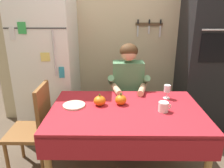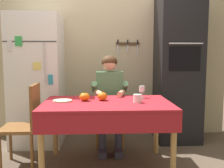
{
  "view_description": "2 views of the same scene",
  "coord_description": "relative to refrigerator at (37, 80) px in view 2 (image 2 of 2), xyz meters",
  "views": [
    {
      "loc": [
        -0.11,
        -1.72,
        1.62
      ],
      "look_at": [
        -0.13,
        0.17,
        0.96
      ],
      "focal_mm": 34.85,
      "sensor_mm": 36.0,
      "label": 1
    },
    {
      "loc": [
        -0.08,
        -2.73,
        1.27
      ],
      "look_at": [
        0.06,
        0.21,
        0.93
      ],
      "focal_mm": 42.02,
      "sensor_mm": 36.0,
      "label": 2
    }
  ],
  "objects": [
    {
      "name": "dining_table",
      "position": [
        0.95,
        -0.88,
        -0.24
      ],
      "size": [
        1.4,
        0.9,
        0.74
      ],
      "color": "tan",
      "rests_on": "ground"
    },
    {
      "name": "wine_glass",
      "position": [
        1.38,
        -0.61,
        -0.06
      ],
      "size": [
        0.07,
        0.07,
        0.14
      ],
      "color": "white",
      "rests_on": "dining_table"
    },
    {
      "name": "wall_oven",
      "position": [
        2.0,
        0.04,
        0.15
      ],
      "size": [
        0.6,
        0.64,
        2.1
      ],
      "color": "black",
      "rests_on": "ground"
    },
    {
      "name": "coffee_mug",
      "position": [
        1.28,
        -0.91,
        -0.12
      ],
      "size": [
        0.12,
        0.09,
        0.09
      ],
      "color": "white",
      "rests_on": "dining_table"
    },
    {
      "name": "pumpkin_medium",
      "position": [
        0.7,
        -0.78,
        -0.11
      ],
      "size": [
        0.12,
        0.12,
        0.11
      ],
      "color": "orange",
      "rests_on": "dining_table"
    },
    {
      "name": "back_wall_assembly",
      "position": [
        1.0,
        0.39,
        0.4
      ],
      "size": [
        3.7,
        0.13,
        2.6
      ],
      "color": "#BCAD89",
      "rests_on": "ground"
    },
    {
      "name": "chair_left_side",
      "position": [
        0.05,
        -0.77,
        -0.39
      ],
      "size": [
        0.4,
        0.4,
        0.93
      ],
      "color": "brown",
      "rests_on": "ground"
    },
    {
      "name": "refrigerator",
      "position": [
        0.0,
        0.0,
        0.0
      ],
      "size": [
        0.68,
        0.71,
        1.8
      ],
      "color": "white",
      "rests_on": "ground"
    },
    {
      "name": "seated_person",
      "position": [
        1.0,
        -0.28,
        -0.16
      ],
      "size": [
        0.47,
        0.55,
        1.25
      ],
      "color": "#38384C",
      "rests_on": "ground"
    },
    {
      "name": "serving_tray",
      "position": [
        0.46,
        -0.81,
        -0.15
      ],
      "size": [
        0.21,
        0.21,
        0.02
      ],
      "primitive_type": "cylinder",
      "color": "beige",
      "rests_on": "dining_table"
    },
    {
      "name": "chair_behind_person",
      "position": [
        1.0,
        -0.09,
        -0.39
      ],
      "size": [
        0.4,
        0.4,
        0.93
      ],
      "color": "#9E6B33",
      "rests_on": "ground"
    },
    {
      "name": "pumpkin_large",
      "position": [
        0.9,
        -0.76,
        -0.11
      ],
      "size": [
        0.11,
        0.11,
        0.12
      ],
      "color": "orange",
      "rests_on": "dining_table"
    }
  ]
}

